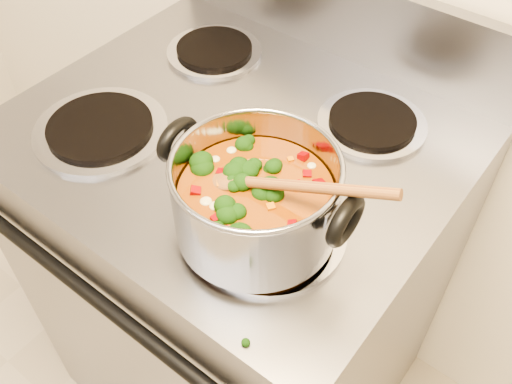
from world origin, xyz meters
TOP-DOWN VIEW (x-y plane):
  - electric_range at (0.00, 1.16)m, footprint 0.76×0.69m
  - stockpot at (0.17, 1.00)m, footprint 0.29×0.23m
  - wooden_spoon at (0.19, 1.00)m, footprint 0.27×0.08m
  - cooktop_crumbs at (0.16, 1.07)m, footprint 0.15×0.28m

SIDE VIEW (x-z plane):
  - electric_range at x=0.00m, z-range -0.07..1.01m
  - cooktop_crumbs at x=0.16m, z-range 0.92..0.93m
  - stockpot at x=0.17m, z-range 0.93..1.07m
  - wooden_spoon at x=0.19m, z-range 0.98..1.09m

